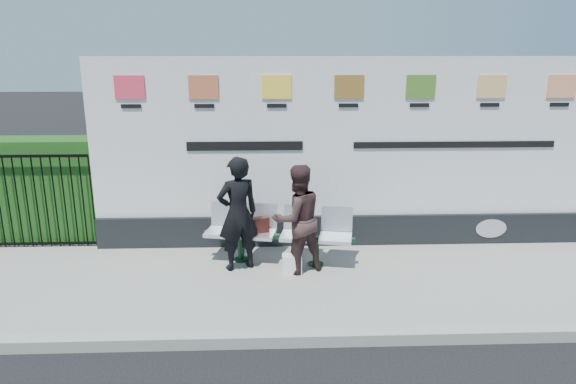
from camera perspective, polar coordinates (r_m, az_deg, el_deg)
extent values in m
cube|color=gray|center=(7.35, 3.77, -9.86)|extent=(14.00, 3.00, 0.12)
cube|color=gray|center=(6.03, 5.27, -15.82)|extent=(14.00, 0.18, 0.14)
cube|color=black|center=(8.53, 6.23, -4.02)|extent=(8.00, 0.30, 0.50)
cube|color=silver|center=(8.16, 6.53, 5.97)|extent=(8.00, 0.14, 2.50)
cube|color=#1B4916|center=(9.51, -25.97, 0.29)|extent=(2.35, 0.70, 1.70)
imported|color=black|center=(7.34, -5.60, -2.42)|extent=(0.72, 0.61, 1.67)
imported|color=#382524|center=(7.25, 1.04, -3.01)|extent=(0.94, 0.85, 1.57)
cube|color=black|center=(7.64, -3.23, -3.67)|extent=(0.31, 0.21, 0.23)
cube|color=white|center=(7.39, 0.44, -8.00)|extent=(0.28, 0.17, 0.28)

